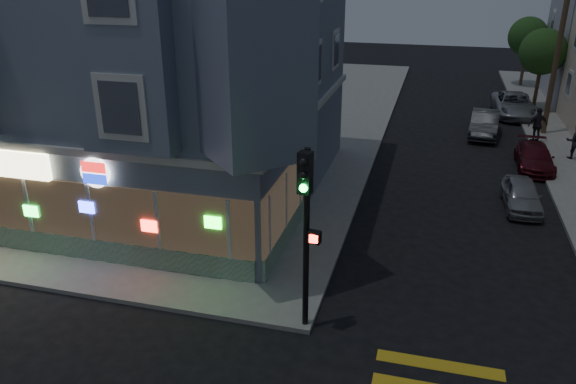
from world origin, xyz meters
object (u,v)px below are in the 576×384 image
at_px(utility_pole, 558,52).
at_px(parked_car_d, 514,105).
at_px(pedestrian_b, 538,125).
at_px(parked_car_b, 484,124).
at_px(street_tree_near, 543,52).
at_px(parked_car_c, 535,157).
at_px(traffic_signal, 306,212).
at_px(street_tree_far, 528,37).
at_px(pedestrian_a, 575,141).
at_px(parked_car_a, 522,195).

height_order(utility_pole, parked_car_d, utility_pole).
height_order(pedestrian_b, parked_car_b, pedestrian_b).
xyz_separation_m(street_tree_near, parked_car_c, (-1.50, -12.22, -3.35)).
bearing_deg(traffic_signal, parked_car_b, 83.90).
bearing_deg(street_tree_far, parked_car_d, -98.69).
bearing_deg(pedestrian_b, pedestrian_a, 97.87).
relative_size(pedestrian_b, parked_car_c, 0.48).
xyz_separation_m(pedestrian_b, traffic_signal, (-8.48, -19.84, 2.54)).
bearing_deg(pedestrian_b, street_tree_far, -115.99).
bearing_deg(street_tree_far, pedestrian_a, -88.25).
bearing_deg(utility_pole, parked_car_a, -102.11).
relative_size(street_tree_far, pedestrian_a, 2.95).
distance_m(pedestrian_a, pedestrian_b, 2.88).
bearing_deg(traffic_signal, parked_car_d, 82.56).
distance_m(pedestrian_b, parked_car_c, 4.30).
distance_m(utility_pole, pedestrian_a, 5.88).
distance_m(parked_car_b, parked_car_c, 5.61).
bearing_deg(traffic_signal, pedestrian_b, 76.27).
bearing_deg(utility_pole, parked_car_d, 107.26).
relative_size(pedestrian_a, parked_car_c, 0.45).
bearing_deg(street_tree_near, traffic_signal, -108.62).
xyz_separation_m(parked_car_b, parked_car_c, (2.10, -5.20, -0.13)).
distance_m(street_tree_near, parked_car_b, 8.52).
distance_m(street_tree_near, parked_car_a, 17.93).
xyz_separation_m(utility_pole, pedestrian_a, (0.77, -4.47, -3.75)).
bearing_deg(parked_car_a, traffic_signal, -124.61).
distance_m(pedestrian_b, parked_car_a, 9.60).
bearing_deg(parked_car_b, pedestrian_b, -14.14).
height_order(pedestrian_a, parked_car_b, pedestrian_a).
bearing_deg(parked_car_c, street_tree_far, 86.49).
xyz_separation_m(parked_car_a, parked_car_d, (1.15, 15.60, 0.14)).
bearing_deg(street_tree_far, parked_car_b, -103.48).
bearing_deg(traffic_signal, parked_car_c, 72.64).
xyz_separation_m(street_tree_far, parked_car_b, (-3.60, -15.02, -3.22)).
height_order(utility_pole, parked_car_b, utility_pole).
relative_size(utility_pole, pedestrian_b, 4.68).
height_order(street_tree_near, parked_car_b, street_tree_near).
relative_size(pedestrian_a, parked_car_b, 0.41).
bearing_deg(parked_car_c, pedestrian_a, 40.96).
bearing_deg(street_tree_near, parked_car_c, -97.00).
height_order(pedestrian_a, parked_car_a, pedestrian_a).
distance_m(street_tree_far, traffic_signal, 37.04).
relative_size(street_tree_far, parked_car_a, 1.52).
relative_size(street_tree_near, pedestrian_a, 2.95).
height_order(street_tree_far, traffic_signal, street_tree_far).
height_order(street_tree_near, street_tree_far, same).
bearing_deg(parked_car_b, parked_car_d, 73.80).
height_order(street_tree_near, traffic_signal, street_tree_near).
height_order(parked_car_a, parked_car_d, parked_car_d).
xyz_separation_m(parked_car_b, traffic_signal, (-5.78, -20.81, 2.93)).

